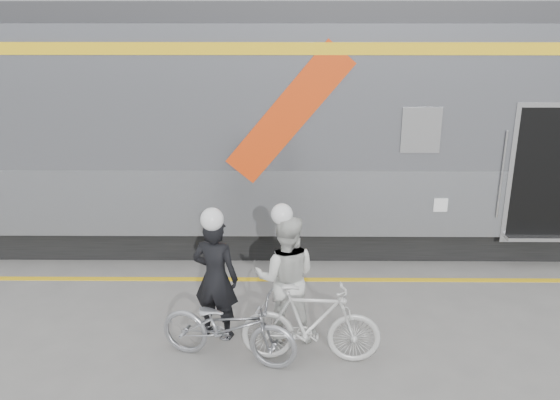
{
  "coord_description": "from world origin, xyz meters",
  "views": [
    {
      "loc": [
        0.01,
        -6.14,
        4.16
      ],
      "look_at": [
        -0.06,
        1.6,
        1.5
      ],
      "focal_mm": 38.0,
      "sensor_mm": 36.0,
      "label": 1
    }
  ],
  "objects_px": {
    "woman": "(286,278)",
    "bicycle_right": "(311,324)",
    "man": "(216,278)",
    "bicycle_left": "(228,327)"
  },
  "relations": [
    {
      "from": "bicycle_left",
      "to": "bicycle_right",
      "type": "xyz_separation_m",
      "value": [
        0.98,
        -0.01,
        0.05
      ]
    },
    {
      "from": "man",
      "to": "bicycle_left",
      "type": "relative_size",
      "value": 0.95
    },
    {
      "from": "man",
      "to": "woman",
      "type": "height_order",
      "value": "woman"
    },
    {
      "from": "bicycle_left",
      "to": "bicycle_right",
      "type": "distance_m",
      "value": 0.98
    },
    {
      "from": "man",
      "to": "bicycle_right",
      "type": "xyz_separation_m",
      "value": [
        1.18,
        -0.56,
        -0.31
      ]
    },
    {
      "from": "woman",
      "to": "bicycle_right",
      "type": "height_order",
      "value": "woman"
    },
    {
      "from": "man",
      "to": "bicycle_left",
      "type": "distance_m",
      "value": 0.69
    },
    {
      "from": "man",
      "to": "bicycle_left",
      "type": "bearing_deg",
      "value": 126.09
    },
    {
      "from": "bicycle_right",
      "to": "woman",
      "type": "bearing_deg",
      "value": 31.95
    },
    {
      "from": "bicycle_left",
      "to": "woman",
      "type": "distance_m",
      "value": 0.95
    }
  ]
}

